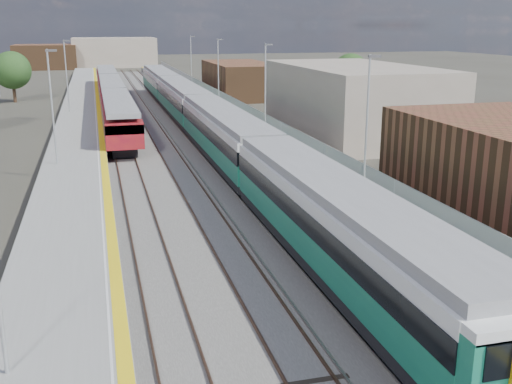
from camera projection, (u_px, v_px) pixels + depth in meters
name	position (u px, v px, depth m)	size (l,w,h in m)	color
ground	(177.00, 132.00, 57.87)	(320.00, 320.00, 0.00)	#47443A
ballast_bed	(151.00, 129.00, 59.63)	(10.50, 155.00, 0.06)	#565451
tracks	(155.00, 125.00, 61.32)	(8.96, 160.00, 0.17)	#4C3323
platform_right	(225.00, 121.00, 61.36)	(4.70, 155.00, 8.52)	slate
platform_left	(80.00, 127.00, 57.80)	(4.30, 155.00, 8.52)	slate
buildings	(40.00, 22.00, 132.92)	(72.00, 185.50, 40.00)	brown
green_train	(200.00, 114.00, 53.15)	(3.08, 85.62, 3.39)	black
red_train	(112.00, 94.00, 71.05)	(2.87, 58.14, 3.62)	black
tree_c	(12.00, 70.00, 79.14)	(4.95, 4.95, 6.71)	#382619
tree_d	(350.00, 73.00, 77.00)	(4.81, 4.81, 6.52)	#382619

